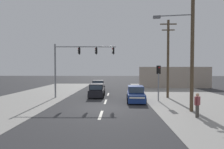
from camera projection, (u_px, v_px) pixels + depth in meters
name	position (u px, v px, depth m)	size (l,w,h in m)	color
ground_plane	(103.00, 108.00, 14.20)	(140.00, 140.00, 0.00)	#303033
lane_dash_near	(101.00, 115.00, 12.20)	(0.20, 2.40, 0.01)	silver
lane_dash_mid	(106.00, 102.00, 17.20)	(0.20, 2.40, 0.01)	silver
lane_dash_far	(108.00, 94.00, 22.19)	(0.20, 2.40, 0.01)	silver
kerb_right_verge	(203.00, 104.00, 15.93)	(10.00, 44.00, 0.02)	gray
kerb_left_verge	(26.00, 99.00, 18.45)	(8.00, 40.00, 0.02)	gray
utility_pole_foreground_right	(191.00, 40.00, 13.00)	(3.78, 0.63, 10.07)	#4C3D2B
utility_pole_midground_right	(168.00, 57.00, 19.38)	(1.80, 0.26, 8.64)	#4C3D2B
traffic_signal_mast	(76.00, 59.00, 19.46)	(6.89, 0.54, 6.00)	slate
pedestal_signal_right_kerb	(159.00, 77.00, 17.30)	(0.44, 0.31, 3.56)	slate
shopfront_wall_far	(175.00, 77.00, 29.81)	(12.00, 1.00, 3.60)	#A39384
hatchback_receding_far	(97.00, 91.00, 20.20)	(1.84, 3.67, 1.53)	black
hatchback_oncoming_mid	(136.00, 94.00, 17.24)	(1.90, 3.70, 1.53)	navy
sedan_crossing_left	(98.00, 86.00, 25.70)	(2.04, 4.31, 1.56)	black
pedestrian_at_kerb	(197.00, 104.00, 11.47)	(0.46, 0.40, 1.63)	#47423D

